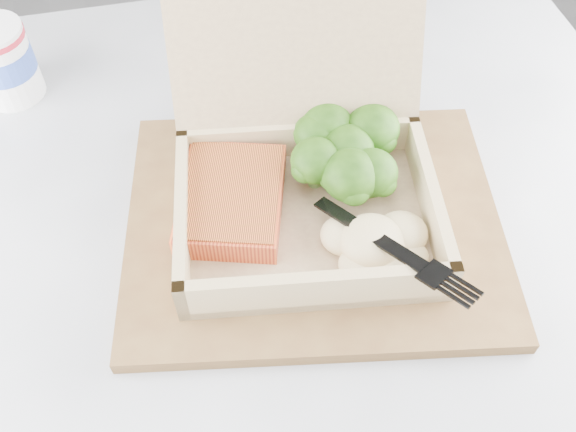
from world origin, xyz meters
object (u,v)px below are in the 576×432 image
object	(u,v)px
serving_tray	(314,223)
paper_cup	(2,60)
takeout_container	(303,154)
cafe_table	(283,347)

from	to	relation	value
serving_tray	paper_cup	bearing A→B (deg)	134.86
serving_tray	paper_cup	world-z (taller)	paper_cup
serving_tray	paper_cup	distance (m)	0.37
serving_tray	takeout_container	world-z (taller)	takeout_container
cafe_table	serving_tray	size ratio (longest dim) A/B	2.57
serving_tray	takeout_container	bearing A→B (deg)	91.16
cafe_table	paper_cup	xyz separation A→B (m)	(-0.23, 0.28, 0.24)
serving_tray	takeout_container	size ratio (longest dim) A/B	1.17
cafe_table	takeout_container	xyz separation A→B (m)	(0.03, 0.06, 0.26)
takeout_container	paper_cup	bearing A→B (deg)	149.48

